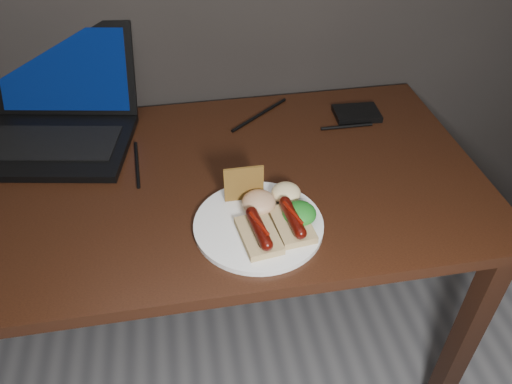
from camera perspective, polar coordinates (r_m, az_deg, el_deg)
The scene contains 11 objects.
desk at distance 1.23m, azimuth -7.96°, elevation -1.89°, with size 1.40×0.70×0.75m.
laptop at distance 1.38m, azimuth -21.82°, elevation 7.82°, with size 0.43×0.42×0.25m.
hard_drive at distance 1.41m, azimuth 11.43°, elevation 8.79°, with size 0.12×0.09×0.02m, color black.
desk_cables at distance 1.28m, azimuth -8.23°, elevation 5.32°, with size 0.95×0.36×0.01m.
plate at distance 1.04m, azimuth 0.29°, elevation -3.76°, with size 0.27×0.27×0.01m, color white.
bread_sausage_center at distance 0.99m, azimuth 0.33°, elevation -4.63°, with size 0.09×0.12×0.04m.
bread_sausage_right at distance 1.01m, azimuth 4.16°, elevation -3.36°, with size 0.08×0.12×0.04m.
crispbread at distance 1.06m, azimuth -1.40°, elevation 0.95°, with size 0.09×0.01×0.09m, color olive.
salad_greens at distance 1.03m, azimuth 4.99°, elevation -2.45°, with size 0.07×0.07×0.04m, color #125711.
salsa_mound at distance 1.05m, azimuth 0.33°, elevation -1.17°, with size 0.07×0.07×0.04m, color maroon.
coleslaw_mound at distance 1.08m, azimuth 3.45°, elevation -0.08°, with size 0.06×0.06×0.04m, color silver.
Camera 1 is at (0.01, 0.46, 1.48)m, focal length 35.00 mm.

